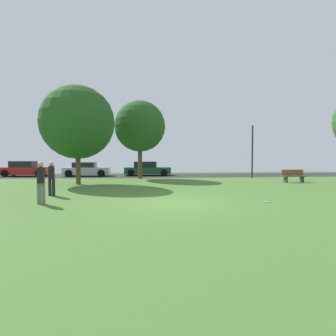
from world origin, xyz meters
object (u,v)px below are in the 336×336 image
object	(u,v)px
oak_tree_left	(78,122)
person_thrower	(41,181)
person_catcher	(52,177)
park_bench	(293,176)
oak_tree_right	(140,126)
parked_car_green	(147,169)
frisbee_disc	(266,202)
street_lamp_post	(252,152)
parked_car_silver	(86,170)
parked_car_red	(25,169)

from	to	relation	value
oak_tree_left	person_thrower	bearing A→B (deg)	-87.24
person_catcher	park_bench	world-z (taller)	person_catcher
oak_tree_right	parked_car_green	distance (m)	5.30
frisbee_disc	street_lamp_post	bearing A→B (deg)	69.97
person_thrower	parked_car_silver	distance (m)	15.47
frisbee_disc	park_bench	world-z (taller)	park_bench
oak_tree_left	parked_car_green	xyz separation A→B (m)	(4.61, 8.33, -3.43)
oak_tree_left	parked_car_silver	world-z (taller)	oak_tree_left
oak_tree_right	person_thrower	distance (m)	13.15
frisbee_disc	parked_car_green	distance (m)	16.90
parked_car_silver	oak_tree_left	bearing A→B (deg)	-82.19
oak_tree_left	street_lamp_post	size ratio (longest dim) A/B	1.43
parked_car_green	person_catcher	bearing A→B (deg)	-108.58
oak_tree_left	parked_car_green	size ratio (longest dim) A/B	1.45
frisbee_disc	street_lamp_post	xyz separation A→B (m)	(4.51, 12.36, 2.24)
parked_car_red	park_bench	xyz separation A→B (m)	(21.62, -8.27, -0.18)
person_catcher	parked_car_red	bearing A→B (deg)	-161.94
person_catcher	parked_car_red	world-z (taller)	person_catcher
oak_tree_right	park_bench	xyz separation A→B (m)	(10.85, -4.58, -3.89)
parked_car_silver	oak_tree_right	bearing A→B (deg)	-32.65
person_catcher	frisbee_disc	distance (m)	9.51
park_bench	parked_car_red	bearing A→B (deg)	-20.93
person_catcher	parked_car_green	world-z (taller)	person_catcher
park_bench	street_lamp_post	size ratio (longest dim) A/B	0.36
person_thrower	parked_car_green	distance (m)	16.43
park_bench	street_lamp_post	world-z (taller)	street_lamp_post
oak_tree_left	person_catcher	world-z (taller)	oak_tree_left
street_lamp_post	park_bench	bearing A→B (deg)	-74.47
frisbee_disc	parked_car_red	bearing A→B (deg)	134.37
street_lamp_post	parked_car_green	bearing A→B (deg)	156.54
oak_tree_left	street_lamp_post	distance (m)	14.43
park_bench	person_catcher	bearing A→B (deg)	19.79
oak_tree_right	person_catcher	xyz separation A→B (m)	(-3.96, -9.91, -3.48)
person_catcher	park_bench	xyz separation A→B (m)	(14.81, 5.33, -0.41)
oak_tree_left	frisbee_disc	xyz separation A→B (m)	(9.11, -7.95, -4.04)
park_bench	street_lamp_post	distance (m)	4.89
oak_tree_left	parked_car_silver	xyz separation A→B (m)	(-1.08, 7.86, -3.45)
oak_tree_left	frisbee_disc	bearing A→B (deg)	-41.09
parked_car_silver	park_bench	world-z (taller)	parked_car_silver
oak_tree_right	parked_car_silver	world-z (taller)	oak_tree_right
parked_car_red	park_bench	world-z (taller)	parked_car_red
oak_tree_left	parked_car_red	bearing A→B (deg)	129.24
parked_car_red	parked_car_green	bearing A→B (deg)	0.13
parked_car_red	oak_tree_right	bearing A→B (deg)	-18.90
frisbee_disc	parked_car_red	size ratio (longest dim) A/B	0.06
street_lamp_post	frisbee_disc	bearing A→B (deg)	-110.03
parked_car_silver	parked_car_green	size ratio (longest dim) A/B	0.93
parked_car_green	person_thrower	bearing A→B (deg)	-104.96
person_thrower	street_lamp_post	distance (m)	17.91
person_thrower	parked_car_red	world-z (taller)	person_thrower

